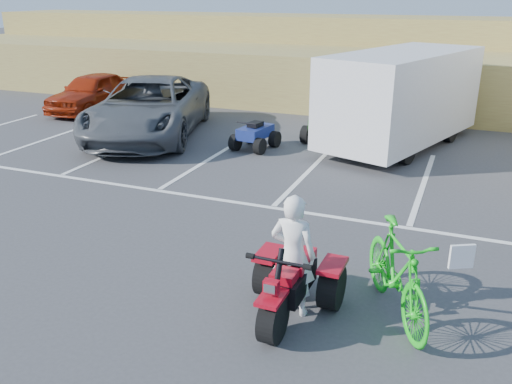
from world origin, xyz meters
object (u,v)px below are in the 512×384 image
at_px(rider, 293,255).
at_px(quad_atv_green, 327,141).
at_px(grey_pickup, 149,108).
at_px(red_car, 92,92).
at_px(red_trike_atv, 288,316).
at_px(green_dirt_bike, 397,272).
at_px(quad_atv_blue, 255,148).
at_px(cargo_trailer, 402,96).

height_order(rider, quad_atv_green, rider).
distance_m(grey_pickup, quad_atv_green, 5.39).
bearing_deg(red_car, red_trike_atv, -44.45).
xyz_separation_m(red_car, quad_atv_green, (9.06, -0.99, -0.69)).
bearing_deg(green_dirt_bike, red_car, 113.86).
xyz_separation_m(red_trike_atv, green_dirt_bike, (1.31, 0.58, 0.65)).
bearing_deg(red_car, quad_atv_blue, -20.56).
bearing_deg(quad_atv_green, red_trike_atv, -70.79).
relative_size(red_trike_atv, grey_pickup, 0.27).
relative_size(rider, green_dirt_bike, 0.79).
distance_m(red_trike_atv, rider, 0.87).
distance_m(rider, red_car, 14.76).
xyz_separation_m(green_dirt_bike, quad_atv_green, (-3.19, 8.49, -0.65)).
height_order(red_trike_atv, quad_atv_blue, red_trike_atv).
bearing_deg(red_car, quad_atv_green, -8.09).
xyz_separation_m(red_trike_atv, quad_atv_blue, (-3.53, 7.55, 0.00)).
bearing_deg(green_dirt_bike, quad_atv_blue, 96.36).
xyz_separation_m(green_dirt_bike, quad_atv_blue, (-4.84, 6.97, -0.65)).
height_order(grey_pickup, quad_atv_blue, grey_pickup).
height_order(green_dirt_bike, quad_atv_green, green_dirt_bike).
xyz_separation_m(green_dirt_bike, red_car, (-12.25, 9.47, 0.04)).
distance_m(rider, cargo_trailer, 9.16).
distance_m(cargo_trailer, quad_atv_green, 2.45).
distance_m(green_dirt_bike, grey_pickup, 10.95).
height_order(red_car, quad_atv_blue, red_car).
bearing_deg(cargo_trailer, quad_atv_green, -155.10).
bearing_deg(red_trike_atv, green_dirt_bike, 24.78).
bearing_deg(grey_pickup, quad_atv_green, -2.30).
relative_size(red_trike_atv, green_dirt_bike, 0.77).
bearing_deg(grey_pickup, cargo_trailer, -4.68).
bearing_deg(grey_pickup, rider, -64.39).
distance_m(rider, quad_atv_blue, 8.24).
xyz_separation_m(quad_atv_blue, quad_atv_green, (1.65, 1.52, 0.00)).
relative_size(red_trike_atv, quad_atv_blue, 1.28).
height_order(grey_pickup, quad_atv_green, grey_pickup).
relative_size(grey_pickup, quad_atv_blue, 4.79).
bearing_deg(cargo_trailer, quad_atv_blue, -135.89).
distance_m(rider, grey_pickup, 10.30).
height_order(red_trike_atv, cargo_trailer, cargo_trailer).
bearing_deg(cargo_trailer, red_car, -165.44).
height_order(red_trike_atv, rider, rider).
bearing_deg(quad_atv_green, green_dirt_bike, -61.91).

